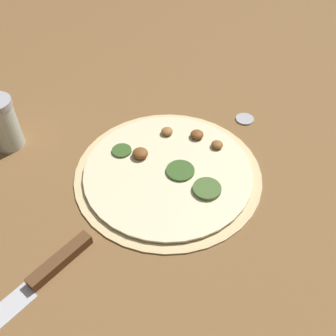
% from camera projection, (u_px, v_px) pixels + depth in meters
% --- Properties ---
extents(ground_plane, '(3.00, 3.00, 0.00)m').
position_uv_depth(ground_plane, '(168.00, 174.00, 0.74)').
color(ground_plane, brown).
extents(pizza, '(0.35, 0.35, 0.03)m').
position_uv_depth(pizza, '(169.00, 171.00, 0.74)').
color(pizza, beige).
rests_on(pizza, ground_plane).
extents(knife, '(0.35, 0.06, 0.02)m').
position_uv_depth(knife, '(29.00, 288.00, 0.57)').
color(knife, silver).
rests_on(knife, ground_plane).
extents(spice_jar, '(0.06, 0.06, 0.11)m').
position_uv_depth(spice_jar, '(2.00, 123.00, 0.76)').
color(spice_jar, silver).
rests_on(spice_jar, ground_plane).
extents(loose_cap, '(0.04, 0.04, 0.01)m').
position_uv_depth(loose_cap, '(245.00, 118.00, 0.85)').
color(loose_cap, '#B2B2B7').
rests_on(loose_cap, ground_plane).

